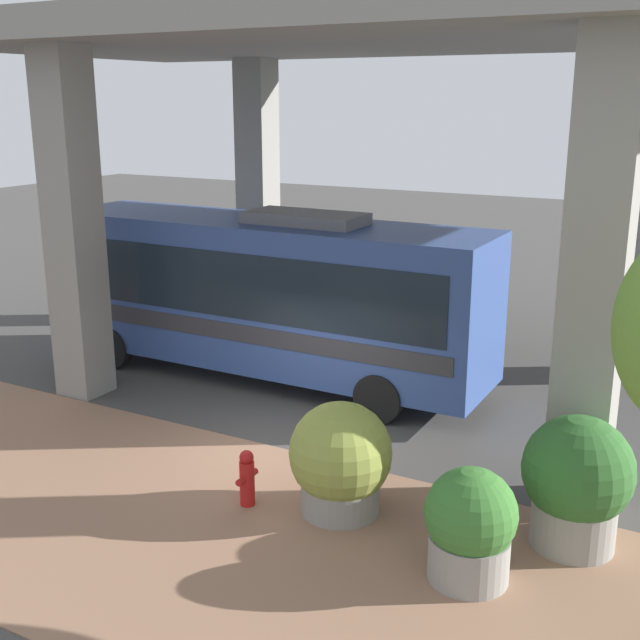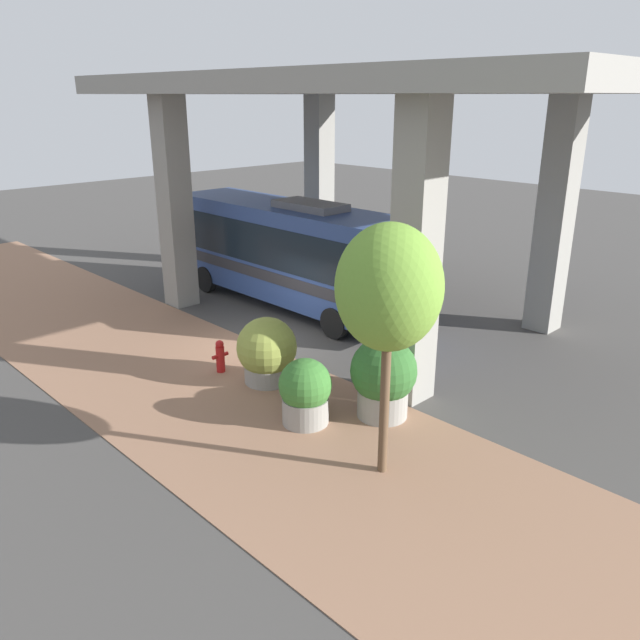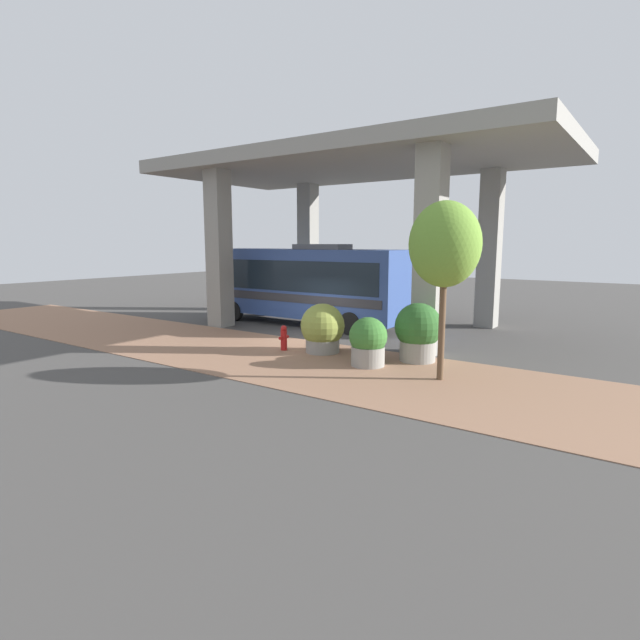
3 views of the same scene
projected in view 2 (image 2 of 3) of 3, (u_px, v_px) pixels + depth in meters
name	position (u px, v px, depth m)	size (l,w,h in m)	color
ground_plane	(263.00, 345.00, 18.95)	(80.00, 80.00, 0.00)	#474442
sidewalk_strip	(177.00, 374.00, 16.97)	(6.00, 40.00, 0.02)	#936B51
overpass	(356.00, 108.00, 19.27)	(9.40, 18.38, 7.80)	gray
bus	(290.00, 249.00, 21.82)	(2.60, 10.22, 3.85)	#334C8C
fire_hydrant	(220.00, 356.00, 16.97)	(0.49, 0.24, 0.94)	#B21919
planter_front	(305.00, 392.00, 14.21)	(1.22, 1.22, 1.59)	gray
planter_middle	(267.00, 351.00, 16.27)	(1.58, 1.58, 1.78)	gray
planter_back	(383.00, 377.00, 14.44)	(1.56, 1.56, 1.97)	gray
street_tree_near	(389.00, 289.00, 11.31)	(1.99, 1.99, 5.08)	brown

